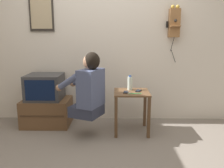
% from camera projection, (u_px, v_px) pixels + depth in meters
% --- Properties ---
extents(ground_plane, '(14.00, 14.00, 0.00)m').
position_uv_depth(ground_plane, '(100.00, 153.00, 2.72)').
color(ground_plane, slate).
extents(wall_back, '(6.80, 0.05, 2.55)m').
position_uv_depth(wall_back, '(104.00, 39.00, 3.65)').
color(wall_back, beige).
rests_on(wall_back, ground_plane).
extents(side_table, '(0.48, 0.48, 0.57)m').
position_uv_depth(side_table, '(131.00, 101.00, 3.26)').
color(side_table, brown).
rests_on(side_table, ground_plane).
extents(person, '(0.63, 0.56, 0.84)m').
position_uv_depth(person, '(89.00, 87.00, 3.05)').
color(person, '#2D3347').
rests_on(person, ground_plane).
extents(tv_stand, '(0.69, 0.51, 0.40)m').
position_uv_depth(tv_stand, '(47.00, 112.00, 3.57)').
color(tv_stand, brown).
rests_on(tv_stand, ground_plane).
extents(television, '(0.51, 0.48, 0.37)m').
position_uv_depth(television, '(45.00, 87.00, 3.50)').
color(television, '#38383A').
rests_on(television, tv_stand).
extents(wall_phone_antique, '(0.20, 0.18, 0.84)m').
position_uv_depth(wall_phone_antique, '(174.00, 22.00, 3.50)').
color(wall_phone_antique, olive).
extents(framed_picture, '(0.36, 0.03, 0.54)m').
position_uv_depth(framed_picture, '(41.00, 13.00, 3.55)').
color(framed_picture, '#2D2823').
extents(cell_phone_held, '(0.08, 0.13, 0.01)m').
position_uv_depth(cell_phone_held, '(126.00, 92.00, 3.17)').
color(cell_phone_held, black).
rests_on(cell_phone_held, side_table).
extents(cell_phone_spare, '(0.10, 0.14, 0.01)m').
position_uv_depth(cell_phone_spare, '(138.00, 91.00, 3.25)').
color(cell_phone_spare, black).
rests_on(cell_phone_spare, side_table).
extents(water_bottle, '(0.07, 0.07, 0.21)m').
position_uv_depth(water_bottle, '(130.00, 83.00, 3.32)').
color(water_bottle, silver).
rests_on(water_bottle, side_table).
extents(toothbrush, '(0.17, 0.03, 0.02)m').
position_uv_depth(toothbrush, '(134.00, 93.00, 3.10)').
color(toothbrush, '#4CBF66').
rests_on(toothbrush, side_table).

